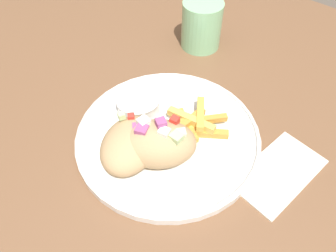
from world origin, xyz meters
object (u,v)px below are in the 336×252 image
at_px(sauce_ramekin, 138,103).
at_px(water_glass, 201,27).
at_px(pita_sandwich_far, 130,144).
at_px(fries_pile, 194,123).
at_px(plate, 168,136).
at_px(pita_sandwich_near, 159,143).

height_order(sauce_ramekin, water_glass, water_glass).
bearing_deg(sauce_ramekin, pita_sandwich_far, -143.96).
distance_m(pita_sandwich_far, sauce_ramekin, 0.10).
bearing_deg(fries_pile, water_glass, 33.34).
height_order(pita_sandwich_far, fries_pile, pita_sandwich_far).
bearing_deg(sauce_ramekin, water_glass, 10.12).
relative_size(plate, pita_sandwich_near, 2.19).
height_order(plate, sauce_ramekin, sauce_ramekin).
bearing_deg(pita_sandwich_far, water_glass, -4.58).
height_order(pita_sandwich_near, fries_pile, pita_sandwich_near).
xyz_separation_m(plate, pita_sandwich_near, (-0.04, -0.02, 0.04)).
bearing_deg(pita_sandwich_far, plate, -35.33).
bearing_deg(water_glass, plate, -155.09).
distance_m(pita_sandwich_near, pita_sandwich_far, 0.04).
relative_size(fries_pile, water_glass, 1.07).
bearing_deg(fries_pile, sauce_ramekin, 107.12).
height_order(pita_sandwich_near, pita_sandwich_far, pita_sandwich_near).
bearing_deg(pita_sandwich_near, fries_pile, 45.71).
distance_m(fries_pile, water_glass, 0.25).
bearing_deg(pita_sandwich_far, sauce_ramekin, 14.13).
bearing_deg(fries_pile, pita_sandwich_far, 159.63).
height_order(plate, water_glass, water_glass).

